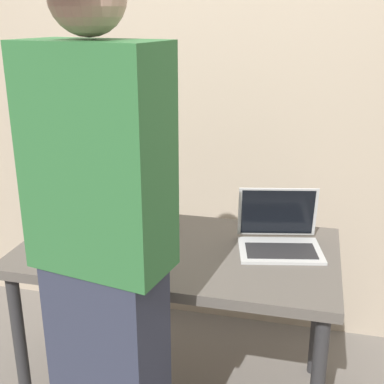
# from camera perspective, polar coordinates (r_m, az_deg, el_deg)

# --- Properties ---
(desk) EXTENTS (1.32, 0.72, 0.74)m
(desk) POSITION_cam_1_polar(r_m,az_deg,el_deg) (2.19, -1.58, -8.09)
(desk) COLOR #56514C
(desk) RESTS_ON ground
(laptop) EXTENTS (0.38, 0.34, 0.24)m
(laptop) POSITION_cam_1_polar(r_m,az_deg,el_deg) (2.17, 9.67, -4.74)
(laptop) COLOR #B7BABC
(laptop) RESTS_ON desk
(beer_bottle_green) EXTENTS (0.08, 0.08, 0.30)m
(beer_bottle_green) POSITION_cam_1_polar(r_m,az_deg,el_deg) (2.32, -5.19, -1.23)
(beer_bottle_green) COLOR #333333
(beer_bottle_green) RESTS_ON desk
(beer_bottle_brown) EXTENTS (0.07, 0.07, 0.32)m
(beer_bottle_brown) POSITION_cam_1_polar(r_m,az_deg,el_deg) (2.24, -6.83, -1.91)
(beer_bottle_brown) COLOR #1E5123
(beer_bottle_brown) RESTS_ON desk
(beer_bottle_amber) EXTENTS (0.07, 0.07, 0.30)m
(beer_bottle_amber) POSITION_cam_1_polar(r_m,az_deg,el_deg) (2.29, -9.17, -1.60)
(beer_bottle_amber) COLOR brown
(beer_bottle_amber) RESTS_ON desk
(person_figure) EXTENTS (0.44, 0.33, 1.85)m
(person_figure) POSITION_cam_1_polar(r_m,az_deg,el_deg) (1.60, -9.78, -7.86)
(person_figure) COLOR #2D3347
(person_figure) RESTS_ON ground
(back_wall) EXTENTS (6.00, 0.10, 2.60)m
(back_wall) POSITION_cam_1_polar(r_m,az_deg,el_deg) (2.68, 2.44, 11.34)
(back_wall) COLOR tan
(back_wall) RESTS_ON ground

